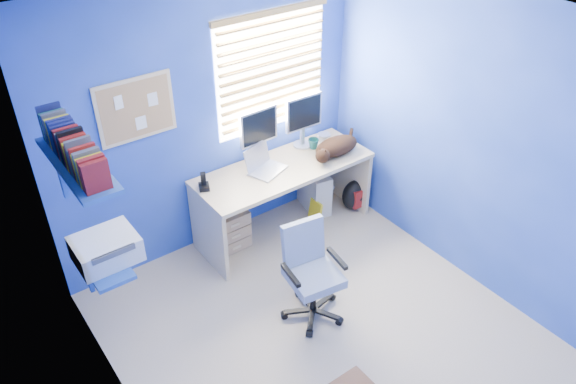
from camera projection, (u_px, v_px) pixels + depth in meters
floor at (320, 331)px, 4.55m from camera, size 3.00×3.20×0.00m
ceiling at (335, 26)px, 3.13m from camera, size 3.00×3.20×0.00m
wall_back at (210, 120)px, 4.91m from camera, size 3.00×0.01×2.50m
wall_front at (532, 359)px, 2.78m from camera, size 3.00×0.01×2.50m
wall_left at (118, 301)px, 3.11m from camera, size 0.01×3.20×2.50m
wall_right at (468, 143)px, 4.58m from camera, size 0.01×3.20×2.50m
desk at (284, 199)px, 5.44m from camera, size 1.72×0.65×0.74m
laptop at (267, 161)px, 5.11m from camera, size 0.40×0.36×0.22m
monitor_left at (258, 136)px, 5.17m from camera, size 0.40×0.14×0.54m
monitor_right at (303, 121)px, 5.40m from camera, size 0.40×0.13×0.54m
phone at (203, 181)px, 4.88m from camera, size 0.13×0.14×0.17m
mug at (313, 144)px, 5.49m from camera, size 0.10×0.09×0.10m
cd_spindle at (324, 137)px, 5.63m from camera, size 0.13×0.13×0.07m
cat at (337, 146)px, 5.38m from camera, size 0.53×0.39×0.17m
tower_pc at (314, 189)px, 5.84m from camera, size 0.27×0.47×0.45m
drawer_boxes at (228, 229)px, 5.33m from camera, size 0.35×0.28×0.41m
yellow_book at (315, 211)px, 5.69m from camera, size 0.03×0.17×0.24m
backpack at (354, 195)px, 5.85m from camera, size 0.29×0.22×0.34m
office_chair at (311, 283)px, 4.56m from camera, size 0.55×0.55×0.84m
window_blinds at (272, 72)px, 5.03m from camera, size 1.15×0.05×1.10m
corkboard at (136, 109)px, 4.41m from camera, size 0.64×0.02×0.52m
wall_shelves at (89, 202)px, 3.58m from camera, size 0.42×0.90×1.05m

